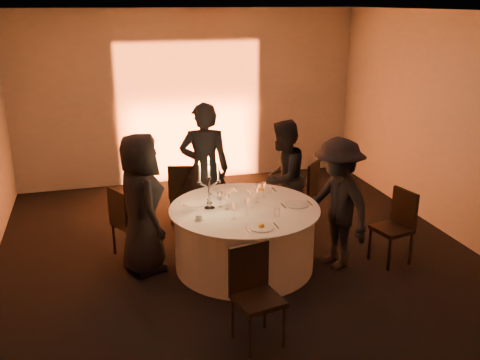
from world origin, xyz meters
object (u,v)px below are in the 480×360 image
object	(u,v)px
chair_back_left	(183,190)
coffee_cup	(199,218)
chair_left	(126,219)
chair_back_right	(306,188)
banquet_table	(244,237)
guest_back_left	(205,169)
chair_front	(254,289)
guest_back_right	(282,178)
guest_right	(337,204)
guest_left	(141,204)
candelabra	(209,191)
chair_right	(397,222)

from	to	relation	value
chair_back_left	coffee_cup	world-z (taller)	chair_back_left
chair_left	chair_back_right	size ratio (longest dim) A/B	1.00
banquet_table	guest_back_left	distance (m)	1.27
chair_back_right	chair_front	distance (m)	3.01
chair_back_left	coffee_cup	xyz separation A→B (m)	(-0.12, -1.76, 0.29)
banquet_table	coffee_cup	bearing A→B (deg)	-158.77
guest_back_right	guest_right	bearing A→B (deg)	61.62
chair_back_right	chair_front	size ratio (longest dim) A/B	0.96
guest_back_left	guest_right	xyz separation A→B (m)	(1.32, -1.40, -0.12)
guest_right	chair_back_left	bearing A→B (deg)	-153.56
chair_back_left	guest_right	bearing A→B (deg)	146.88
banquet_table	guest_right	xyz separation A→B (m)	(1.07, -0.27, 0.42)
guest_left	guest_back_right	distance (m)	2.06
guest_back_left	chair_back_right	bearing A→B (deg)	-168.62
chair_left	guest_right	xyz separation A→B (m)	(2.43, -0.92, 0.29)
chair_back_left	guest_right	size ratio (longest dim) A/B	0.56
chair_back_left	chair_front	size ratio (longest dim) A/B	0.95
guest_left	candelabra	size ratio (longest dim) A/B	2.59
chair_back_left	chair_front	world-z (taller)	chair_front
chair_right	guest_right	bearing A→B (deg)	-109.26
chair_front	guest_right	world-z (taller)	guest_right
guest_back_left	guest_back_right	distance (m)	1.07
chair_back_left	guest_back_right	distance (m)	1.47
chair_right	coffee_cup	xyz separation A→B (m)	(-2.45, 0.14, 0.28)
guest_left	guest_back_left	size ratio (longest dim) A/B	0.92
guest_left	guest_back_left	bearing A→B (deg)	-59.17
chair_front	guest_back_right	distance (m)	2.56
banquet_table	guest_right	world-z (taller)	guest_right
guest_left	chair_back_right	bearing A→B (deg)	-82.66
chair_front	candelabra	distance (m)	1.58
chair_front	guest_back_left	xyz separation A→B (m)	(0.08, 2.58, 0.39)
guest_right	coffee_cup	size ratio (longest dim) A/B	14.68
chair_right	guest_left	distance (m)	3.12
banquet_table	guest_left	distance (m)	1.30
chair_right	guest_left	size ratio (longest dim) A/B	0.54
chair_front	guest_left	xyz separation A→B (m)	(-0.87, 1.71, 0.31)
guest_back_right	guest_right	distance (m)	1.15
chair_left	guest_back_left	world-z (taller)	guest_back_left
chair_left	coffee_cup	xyz separation A→B (m)	(0.76, -0.88, 0.28)
guest_back_left	guest_right	size ratio (longest dim) A/B	1.15
banquet_table	guest_back_right	world-z (taller)	guest_back_right
guest_back_right	coffee_cup	size ratio (longest dim) A/B	14.61
chair_back_right	guest_right	size ratio (longest dim) A/B	0.57
chair_back_right	chair_left	bearing A→B (deg)	-35.94
guest_right	guest_left	bearing A→B (deg)	-117.42
chair_front	chair_right	bearing A→B (deg)	15.23
guest_back_right	guest_back_left	bearing A→B (deg)	-58.85
guest_back_left	coffee_cup	distance (m)	1.41
coffee_cup	banquet_table	bearing A→B (deg)	21.23
chair_back_left	chair_front	xyz separation A→B (m)	(0.16, -2.99, 0.03)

